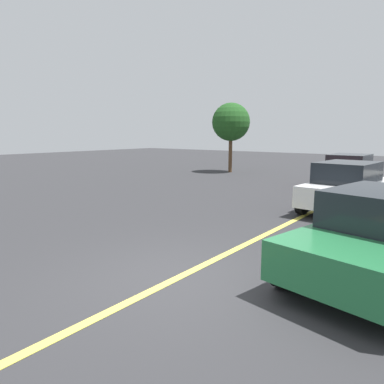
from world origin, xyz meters
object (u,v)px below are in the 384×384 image
car_white_behind_van (348,187)px  car_red_approaching (348,171)px  car_green_far_lane (383,237)px  tree_left_verge (231,122)px

car_white_behind_van → car_red_approaching: size_ratio=0.97×
car_white_behind_van → car_green_far_lane: size_ratio=1.03×
car_green_far_lane → tree_left_verge: bearing=40.3°
car_white_behind_van → tree_left_verge: 12.25m
car_white_behind_van → car_red_approaching: car_white_behind_van is taller
car_green_far_lane → car_red_approaching: bearing=17.1°
car_white_behind_van → car_red_approaching: (5.48, 1.40, -0.03)m
car_green_far_lane → car_red_approaching: car_green_far_lane is taller
car_green_far_lane → car_red_approaching: size_ratio=0.94×
car_green_far_lane → tree_left_verge: size_ratio=0.96×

